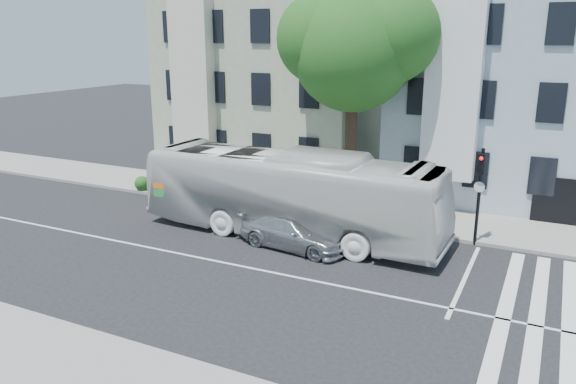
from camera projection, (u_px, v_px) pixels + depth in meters
The scene contains 9 objects.
ground at pixel (266, 271), 20.09m from camera, with size 120.00×120.00×0.00m, color black.
sidewalk_far at pixel (345, 209), 26.99m from camera, with size 80.00×4.00×0.15m, color gray.
building_left at pixel (280, 80), 34.54m from camera, with size 12.00×10.00×11.00m, color #9A9E84.
building_right at pixel (525, 89), 28.62m from camera, with size 12.00×10.00×11.00m, color #9AACB7.
street_tree at pixel (356, 43), 25.50m from camera, with size 7.30×5.90×11.10m.
bus at pixel (291, 194), 23.23m from camera, with size 13.00×3.04×3.62m, color silver.
sedan at pixel (294, 232), 22.18m from camera, with size 4.55×1.85×1.32m, color #B6B8BD.
hedge at pixel (208, 193), 28.23m from camera, with size 8.50×0.84×0.70m, color #306822, non-canonical shape.
traffic_signal at pixel (480, 184), 21.87m from camera, with size 0.41×0.52×3.96m.
Camera 1 is at (8.86, -16.34, 8.16)m, focal length 35.00 mm.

